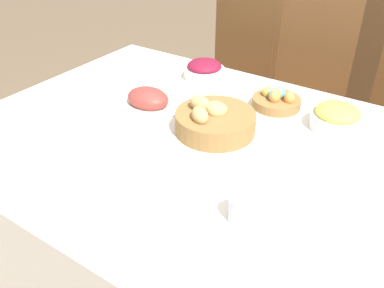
{
  "coord_description": "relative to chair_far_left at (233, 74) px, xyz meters",
  "views": [
    {
      "loc": [
        0.57,
        -0.96,
        1.46
      ],
      "look_at": [
        -0.01,
        -0.09,
        0.78
      ],
      "focal_mm": 38.0,
      "sensor_mm": 36.0,
      "label": 1
    }
  ],
  "objects": [
    {
      "name": "spoon",
      "position": [
        0.61,
        -1.36,
        0.2
      ],
      "size": [
        0.02,
        0.2,
        0.0
      ],
      "rotation": [
        0.0,
        0.0,
        -0.06
      ],
      "color": "silver",
      "rests_on": "dining_table"
    },
    {
      "name": "chair_far_center",
      "position": [
        0.4,
        0.0,
        0.0
      ],
      "size": [
        0.46,
        0.46,
        1.02
      ],
      "rotation": [
        0.0,
        0.0,
        0.09
      ],
      "color": "brown",
      "rests_on": "ground"
    },
    {
      "name": "beet_salad_bowl",
      "position": [
        0.14,
        -0.53,
        0.24
      ],
      "size": [
        0.17,
        0.17,
        0.08
      ],
      "color": "silver",
      "rests_on": "dining_table"
    },
    {
      "name": "knife",
      "position": [
        0.58,
        -1.36,
        0.2
      ],
      "size": [
        0.02,
        0.2,
        0.0
      ],
      "rotation": [
        0.0,
        0.0,
        0.06
      ],
      "color": "silver",
      "rests_on": "dining_table"
    },
    {
      "name": "dinner_plate",
      "position": [
        0.44,
        -1.36,
        0.2
      ],
      "size": [
        0.23,
        0.23,
        0.01
      ],
      "color": "silver",
      "rests_on": "dining_table"
    },
    {
      "name": "egg_basket",
      "position": [
        0.5,
        -0.6,
        0.23
      ],
      "size": [
        0.18,
        0.18,
        0.08
      ],
      "color": "olive",
      "rests_on": "dining_table"
    },
    {
      "name": "chair_far_left",
      "position": [
        0.0,
        0.0,
        0.0
      ],
      "size": [
        0.46,
        0.46,
        1.02
      ],
      "rotation": [
        0.0,
        0.0,
        -0.1
      ],
      "color": "brown",
      "rests_on": "ground"
    },
    {
      "name": "bread_basket",
      "position": [
        0.4,
        -0.88,
        0.24
      ],
      "size": [
        0.27,
        0.27,
        0.12
      ],
      "color": "olive",
      "rests_on": "dining_table"
    },
    {
      "name": "drinking_cup",
      "position": [
        0.69,
        -1.22,
        0.24
      ],
      "size": [
        0.07,
        0.07,
        0.07
      ],
      "color": "silver",
      "rests_on": "dining_table"
    },
    {
      "name": "pineapple_bowl",
      "position": [
        0.74,
        -0.63,
        0.24
      ],
      "size": [
        0.18,
        0.18,
        0.09
      ],
      "color": "silver",
      "rests_on": "dining_table"
    },
    {
      "name": "ham_platter",
      "position": [
        0.1,
        -0.86,
        0.23
      ],
      "size": [
        0.26,
        0.18,
        0.08
      ],
      "color": "silver",
      "rests_on": "dining_table"
    },
    {
      "name": "fork",
      "position": [
        0.3,
        -1.36,
        0.2
      ],
      "size": [
        0.02,
        0.2,
        0.0
      ],
      "rotation": [
        0.0,
        0.0,
        0.06
      ],
      "color": "silver",
      "rests_on": "dining_table"
    },
    {
      "name": "butter_dish",
      "position": [
        0.2,
        -1.21,
        0.22
      ],
      "size": [
        0.13,
        0.08,
        0.03
      ],
      "color": "silver",
      "rests_on": "dining_table"
    },
    {
      "name": "dining_table",
      "position": [
        0.43,
        -0.96,
        -0.17
      ],
      "size": [
        1.69,
        1.17,
        0.74
      ],
      "color": "white",
      "rests_on": "ground"
    }
  ]
}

